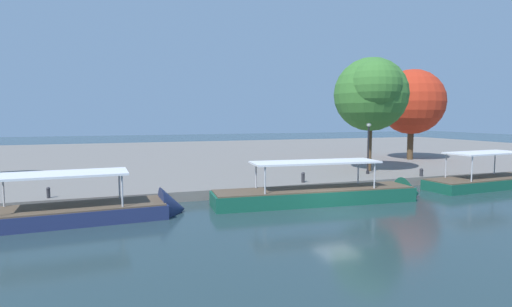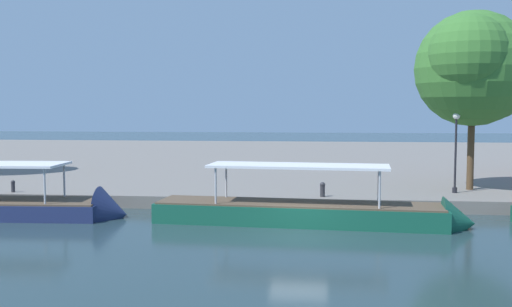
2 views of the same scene
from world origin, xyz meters
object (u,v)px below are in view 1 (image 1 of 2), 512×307
Objects in this scene: mooring_bollard_2 at (48,192)px; tree_1 at (373,94)px; mooring_bollard_0 at (421,172)px; mooring_bollard_1 at (303,177)px; lamp_post at (368,141)px; tour_boat_2 at (492,184)px; tour_boat_0 at (87,215)px; tree_2 at (408,102)px; tour_boat_1 at (328,196)px.

mooring_bollard_2 is 0.07× the size of tree_1.
tree_1 is (-2.19, 3.98, 6.71)m from mooring_bollard_0.
lamp_post is at bearing 17.02° from mooring_bollard_1.
mooring_bollard_0 is 8.10m from tree_1.
tour_boat_2 is 14.57× the size of mooring_bollard_1.
tour_boat_2 is (30.56, 0.44, -0.07)m from tour_boat_0.
tour_boat_0 reaches higher than mooring_bollard_0.
tree_2 is at bearing 21.07° from tour_boat_0.
mooring_bollard_0 is 0.07× the size of tree_2.
tree_1 is at bearing 44.51° from lamp_post.
tree_2 is at bearing 72.35° from tour_boat_2.
tour_boat_0 is 23.73m from lamp_post.
tour_boat_2 is 1.10× the size of tree_2.
lamp_post is at bearing 5.47° from mooring_bollard_2.
tour_boat_1 is 4.32m from mooring_bollard_1.
mooring_bollard_2 is 0.15× the size of lamp_post.
mooring_bollard_0 is 0.15× the size of lamp_post.
tree_2 reaches higher than mooring_bollard_0.
tree_2 reaches higher than mooring_bollard_1.
tree_2 is (36.65, 11.23, 6.43)m from mooring_bollard_2.
tree_2 is (10.36, 7.62, -0.28)m from tree_1.
tree_2 reaches higher than tour_boat_0.
tree_1 is (-6.67, 7.01, 7.52)m from tour_boat_2.
tour_boat_0 is 0.81× the size of tour_boat_1.
tour_boat_1 is 1.28× the size of tour_boat_2.
tour_boat_0 is at bearing -176.68° from tour_boat_1.
tour_boat_2 is 15.79m from mooring_bollard_1.
tour_boat_1 reaches higher than mooring_bollard_1.
tour_boat_2 reaches higher than mooring_bollard_0.
tree_2 is (19.05, 11.12, 6.37)m from mooring_bollard_1.
tour_boat_1 is at bearing -141.41° from tree_2.
mooring_bollard_1 is 0.18× the size of lamp_post.
tour_boat_0 is at bearing -164.59° from lamp_post.
tour_boat_1 is at bearing -92.76° from mooring_bollard_1.
mooring_bollard_0 is 28.49m from mooring_bollard_2.
mooring_bollard_1 is at bearing -162.98° from lamp_post.
tree_2 is at bearing 37.32° from lamp_post.
mooring_bollard_1 is at bearing 163.58° from tour_boat_2.
tree_2 is (34.24, 15.07, 7.16)m from tour_boat_0.
tour_boat_1 is at bearing -13.40° from mooring_bollard_2.
mooring_bollard_2 is (-32.97, 3.41, 0.81)m from tour_boat_2.
tour_boat_2 is 12.25m from tree_1.
tour_boat_1 reaches higher than mooring_bollard_0.
tree_1 is at bearing 7.80° from mooring_bollard_2.
tour_boat_2 is at bearing -46.41° from tree_1.
mooring_bollard_0 is 0.87× the size of mooring_bollard_1.
tour_boat_1 is at bearing -161.26° from mooring_bollard_0.
mooring_bollard_0 is 10.90m from mooring_bollard_1.
tour_boat_1 is 11.73m from mooring_bollard_0.
mooring_bollard_1 is 22.96m from tree_2.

